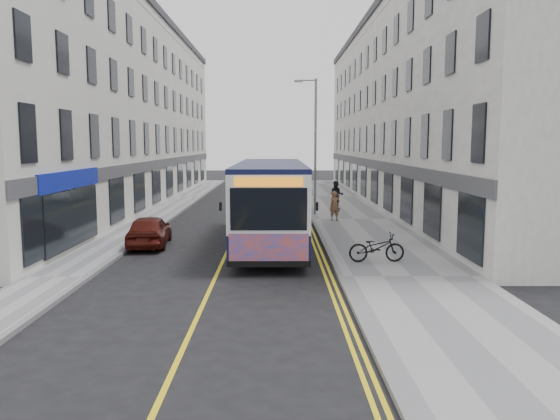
{
  "coord_description": "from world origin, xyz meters",
  "views": [
    {
      "loc": [
        1.96,
        -18.02,
        4.28
      ],
      "look_at": [
        2.11,
        3.92,
        1.6
      ],
      "focal_mm": 35.0,
      "sensor_mm": 36.0,
      "label": 1
    }
  ],
  "objects_px": {
    "car_white": "(274,192)",
    "car_maroon": "(149,230)",
    "streetlamp": "(314,142)",
    "city_bus": "(271,200)",
    "pedestrian_near": "(335,206)",
    "pedestrian_far": "(337,195)",
    "bicycle": "(377,247)"
  },
  "relations": [
    {
      "from": "city_bus",
      "to": "bicycle",
      "type": "xyz_separation_m",
      "value": [
        3.78,
        -4.18,
        -1.26
      ]
    },
    {
      "from": "car_maroon",
      "to": "city_bus",
      "type": "bearing_deg",
      "value": -179.23
    },
    {
      "from": "city_bus",
      "to": "pedestrian_near",
      "type": "height_order",
      "value": "city_bus"
    },
    {
      "from": "streetlamp",
      "to": "pedestrian_near",
      "type": "relative_size",
      "value": 5.0
    },
    {
      "from": "pedestrian_near",
      "to": "pedestrian_far",
      "type": "xyz_separation_m",
      "value": [
        0.67,
        5.24,
        0.1
      ]
    },
    {
      "from": "pedestrian_near",
      "to": "pedestrian_far",
      "type": "relative_size",
      "value": 0.88
    },
    {
      "from": "bicycle",
      "to": "pedestrian_near",
      "type": "xyz_separation_m",
      "value": [
        -0.36,
        10.43,
        0.28
      ]
    },
    {
      "from": "streetlamp",
      "to": "pedestrian_near",
      "type": "xyz_separation_m",
      "value": [
        0.97,
        -2.71,
        -3.46
      ]
    },
    {
      "from": "streetlamp",
      "to": "car_maroon",
      "type": "xyz_separation_m",
      "value": [
        -7.52,
        -9.46,
        -3.72
      ]
    },
    {
      "from": "streetlamp",
      "to": "bicycle",
      "type": "relative_size",
      "value": 4.06
    },
    {
      "from": "bicycle",
      "to": "pedestrian_near",
      "type": "distance_m",
      "value": 10.44
    },
    {
      "from": "pedestrian_far",
      "to": "bicycle",
      "type": "bearing_deg",
      "value": -83.49
    },
    {
      "from": "streetlamp",
      "to": "pedestrian_far",
      "type": "height_order",
      "value": "streetlamp"
    },
    {
      "from": "bicycle",
      "to": "car_white",
      "type": "distance_m",
      "value": 22.28
    },
    {
      "from": "pedestrian_near",
      "to": "pedestrian_far",
      "type": "distance_m",
      "value": 5.29
    },
    {
      "from": "car_white",
      "to": "car_maroon",
      "type": "distance_m",
      "value": 19.0
    },
    {
      "from": "pedestrian_far",
      "to": "car_white",
      "type": "relative_size",
      "value": 0.45
    },
    {
      "from": "pedestrian_near",
      "to": "car_maroon",
      "type": "xyz_separation_m",
      "value": [
        -8.5,
        -6.75,
        -0.26
      ]
    },
    {
      "from": "city_bus",
      "to": "bicycle",
      "type": "bearing_deg",
      "value": -47.89
    },
    {
      "from": "pedestrian_far",
      "to": "car_white",
      "type": "distance_m",
      "value": 7.47
    },
    {
      "from": "city_bus",
      "to": "pedestrian_near",
      "type": "bearing_deg",
      "value": 61.3
    },
    {
      "from": "bicycle",
      "to": "car_maroon",
      "type": "xyz_separation_m",
      "value": [
        -8.86,
        3.68,
        0.03
      ]
    },
    {
      "from": "pedestrian_far",
      "to": "streetlamp",
      "type": "bearing_deg",
      "value": -115.18
    },
    {
      "from": "pedestrian_far",
      "to": "car_white",
      "type": "height_order",
      "value": "pedestrian_far"
    },
    {
      "from": "streetlamp",
      "to": "city_bus",
      "type": "relative_size",
      "value": 0.67
    },
    {
      "from": "car_maroon",
      "to": "bicycle",
      "type": "bearing_deg",
      "value": 152.54
    },
    {
      "from": "city_bus",
      "to": "pedestrian_near",
      "type": "distance_m",
      "value": 7.19
    },
    {
      "from": "pedestrian_near",
      "to": "bicycle",
      "type": "bearing_deg",
      "value": -100.76
    },
    {
      "from": "pedestrian_near",
      "to": "car_maroon",
      "type": "bearing_deg",
      "value": -154.26
    },
    {
      "from": "streetlamp",
      "to": "car_white",
      "type": "xyz_separation_m",
      "value": [
        -2.37,
        8.84,
        -3.72
      ]
    },
    {
      "from": "streetlamp",
      "to": "pedestrian_near",
      "type": "distance_m",
      "value": 4.5
    },
    {
      "from": "city_bus",
      "to": "car_white",
      "type": "height_order",
      "value": "city_bus"
    }
  ]
}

